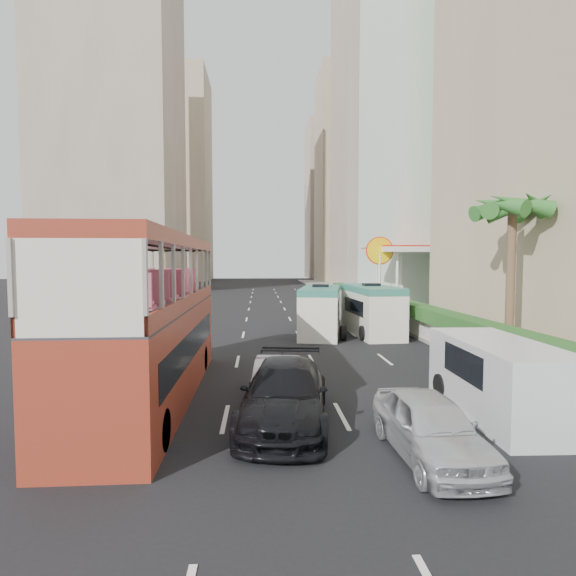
{
  "coord_description": "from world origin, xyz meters",
  "views": [
    {
      "loc": [
        -2.66,
        -14.04,
        4.27
      ],
      "look_at": [
        -1.5,
        4.0,
        3.2
      ],
      "focal_mm": 28.0,
      "sensor_mm": 36.0,
      "label": 1
    }
  ],
  "objects": [
    {
      "name": "car_silver_lane_b",
      "position": [
        1.03,
        -4.72,
        0.0
      ],
      "size": [
        1.81,
        4.16,
        1.4
      ],
      "primitive_type": "imported",
      "rotation": [
        0.0,
        0.0,
        0.04
      ],
      "color": "silver",
      "rests_on": "ground"
    },
    {
      "name": "car_silver_lane_a",
      "position": [
        -2.13,
        -0.5,
        0.0
      ],
      "size": [
        1.77,
        4.0,
        1.28
      ],
      "primitive_type": "imported",
      "rotation": [
        0.0,
        0.0,
        -0.11
      ],
      "color": "silver",
      "rests_on": "ground"
    },
    {
      "name": "tower_left_b",
      "position": [
        -22.0,
        90.0,
        23.0
      ],
      "size": [
        16.0,
        16.0,
        46.0
      ],
      "primitive_type": "cube",
      "color": "tan",
      "rests_on": "ground"
    },
    {
      "name": "tower_left_a",
      "position": [
        -24.0,
        55.0,
        26.0
      ],
      "size": [
        18.0,
        18.0,
        52.0
      ],
      "primitive_type": "cube",
      "color": "tan",
      "rests_on": "ground"
    },
    {
      "name": "tower_stripe",
      "position": [
        18.0,
        34.0,
        29.0
      ],
      "size": [
        16.0,
        18.0,
        58.0
      ],
      "primitive_type": "cube",
      "color": "white",
      "rests_on": "ground"
    },
    {
      "name": "tower_far_b",
      "position": [
        17.0,
        104.0,
        20.0
      ],
      "size": [
        14.0,
        14.0,
        40.0
      ],
      "primitive_type": "cube",
      "color": "tan",
      "rests_on": "ground"
    },
    {
      "name": "panel_van_near",
      "position": [
        3.96,
        -2.19,
        1.04
      ],
      "size": [
        2.24,
        5.25,
        2.07
      ],
      "primitive_type": "cube",
      "rotation": [
        0.0,
        0.0,
        -0.03
      ],
      "color": "silver",
      "rests_on": "ground"
    },
    {
      "name": "shell_station",
      "position": [
        10.0,
        23.0,
        2.75
      ],
      "size": [
        6.5,
        8.0,
        5.5
      ],
      "primitive_type": "cube",
      "color": "silver",
      "rests_on": "ground"
    },
    {
      "name": "tower_far_a",
      "position": [
        17.0,
        82.0,
        22.0
      ],
      "size": [
        14.0,
        14.0,
        44.0
      ],
      "primitive_type": "cube",
      "color": "tan",
      "rests_on": "ground"
    },
    {
      "name": "kerb_wall",
      "position": [
        6.2,
        14.0,
        0.68
      ],
      "size": [
        0.3,
        44.0,
        1.0
      ],
      "primitive_type": "cube",
      "color": "silver",
      "rests_on": "sidewalk"
    },
    {
      "name": "car_black",
      "position": [
        -1.99,
        -2.43,
        0.0
      ],
      "size": [
        2.86,
        5.65,
        1.57
      ],
      "primitive_type": "imported",
      "rotation": [
        0.0,
        0.0,
        -0.12
      ],
      "color": "black",
      "rests_on": "ground"
    },
    {
      "name": "van_asset",
      "position": [
        0.93,
        14.28,
        0.0
      ],
      "size": [
        2.6,
        4.61,
        1.22
      ],
      "primitive_type": "imported",
      "rotation": [
        0.0,
        0.0,
        -0.14
      ],
      "color": "silver",
      "rests_on": "ground"
    },
    {
      "name": "hedge",
      "position": [
        6.2,
        14.0,
        1.53
      ],
      "size": [
        1.1,
        44.0,
        0.7
      ],
      "primitive_type": "cube",
      "color": "#2D6626",
      "rests_on": "kerb_wall"
    },
    {
      "name": "minibus_far",
      "position": [
        3.9,
        11.83,
        1.42
      ],
      "size": [
        2.43,
        6.5,
        2.84
      ],
      "primitive_type": "cube",
      "rotation": [
        0.0,
        0.0,
        0.05
      ],
      "color": "silver",
      "rests_on": "ground"
    },
    {
      "name": "tower_mid",
      "position": [
        18.0,
        58.0,
        25.0
      ],
      "size": [
        16.0,
        16.0,
        50.0
      ],
      "primitive_type": "cube",
      "color": "tan",
      "rests_on": "ground"
    },
    {
      "name": "palm_tree",
      "position": [
        7.8,
        4.0,
        3.38
      ],
      "size": [
        0.36,
        0.36,
        6.4
      ],
      "primitive_type": "cylinder",
      "color": "brown",
      "rests_on": "sidewalk"
    },
    {
      "name": "ground_plane",
      "position": [
        0.0,
        0.0,
        0.0
      ],
      "size": [
        200.0,
        200.0,
        0.0
      ],
      "primitive_type": "plane",
      "color": "black",
      "rests_on": "ground"
    },
    {
      "name": "minibus_near",
      "position": [
        0.93,
        11.91,
        1.39
      ],
      "size": [
        3.29,
        6.57,
        2.79
      ],
      "primitive_type": "cube",
      "rotation": [
        0.0,
        0.0,
        -0.2
      ],
      "color": "silver",
      "rests_on": "ground"
    },
    {
      "name": "double_decker_bus",
      "position": [
        -6.0,
        0.0,
        2.53
      ],
      "size": [
        2.5,
        11.0,
        5.06
      ],
      "primitive_type": "cube",
      "color": "maroon",
      "rests_on": "ground"
    },
    {
      "name": "panel_van_far",
      "position": [
        4.31,
        20.0,
        0.94
      ],
      "size": [
        2.15,
        4.81,
        1.89
      ],
      "primitive_type": "cube",
      "rotation": [
        0.0,
        0.0,
        -0.06
      ],
      "color": "silver",
      "rests_on": "ground"
    },
    {
      "name": "sidewalk",
      "position": [
        9.0,
        25.0,
        0.09
      ],
      "size": [
        6.0,
        120.0,
        0.18
      ],
      "primitive_type": "cube",
      "color": "#99968C",
      "rests_on": "ground"
    }
  ]
}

